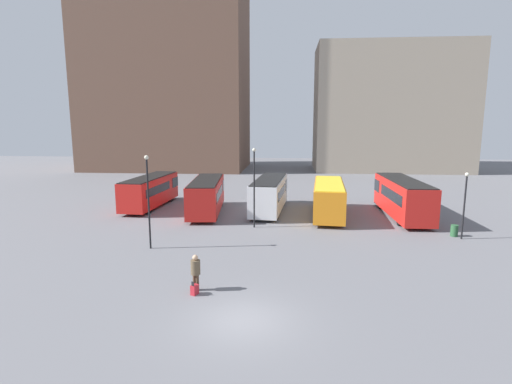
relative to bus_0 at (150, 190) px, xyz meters
name	(u,v)px	position (x,y,z in m)	size (l,w,h in m)	color
ground_plane	(243,320)	(11.85, -22.33, -1.64)	(160.00, 160.00, 0.00)	slate
building_block_left	(166,44)	(-8.40, 34.57, 20.43)	(27.97, 17.34, 44.15)	brown
building_block_right	(390,109)	(30.98, 34.57, 9.00)	(25.73, 12.64, 21.28)	tan
bus_0	(150,190)	(0.00, 0.00, 0.00)	(3.00, 9.53, 3.03)	red
bus_1	(207,195)	(6.10, -2.17, 0.04)	(3.46, 9.68, 3.10)	red
bus_2	(269,194)	(11.86, -0.99, 0.04)	(3.26, 9.62, 3.11)	silver
bus_3	(329,198)	(17.24, -2.46, -0.01)	(3.30, 9.73, 3.01)	orange
bus_4	(402,197)	(23.70, -2.23, 0.16)	(2.79, 10.43, 3.33)	red
traveler	(196,269)	(9.16, -19.47, -0.55)	(0.62, 0.62, 1.84)	#4C3828
suitcase	(195,290)	(9.21, -19.98, -1.39)	(0.38, 0.45, 0.71)	#B7232D
lamp_post_0	(254,182)	(10.96, -7.09, 2.03)	(0.28, 0.28, 6.31)	black
lamp_post_1	(465,200)	(26.10, -9.07, 1.24)	(0.28, 0.28, 4.81)	black
lamp_post_2	(148,195)	(4.58, -13.09, 1.97)	(0.28, 0.28, 6.19)	black
trash_bin	(454,231)	(25.85, -8.40, -1.22)	(0.52, 0.52, 0.85)	#285633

